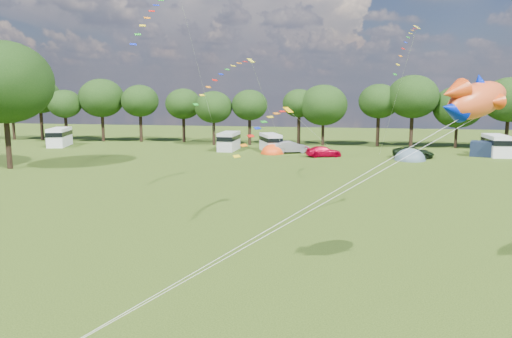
% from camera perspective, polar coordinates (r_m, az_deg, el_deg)
% --- Properties ---
extents(ground_plane, '(180.00, 180.00, 0.00)m').
position_cam_1_polar(ground_plane, '(21.18, -3.87, -14.25)').
color(ground_plane, black).
rests_on(ground_plane, ground).
extents(tree_line, '(102.98, 10.98, 10.27)m').
position_cam_1_polar(tree_line, '(73.87, 10.51, 7.47)').
color(tree_line, black).
rests_on(tree_line, ground).
extents(big_tree, '(10.00, 10.00, 13.28)m').
position_cam_1_polar(big_tree, '(58.31, -26.91, 8.83)').
color(big_tree, black).
rests_on(big_tree, ground).
extents(car_b, '(4.75, 3.30, 1.57)m').
position_cam_1_polar(car_b, '(65.52, 4.00, 2.51)').
color(car_b, gray).
rests_on(car_b, ground).
extents(car_c, '(4.64, 3.12, 1.29)m').
position_cam_1_polar(car_c, '(62.42, 7.73, 1.98)').
color(car_c, '#BC0023').
rests_on(car_c, ground).
extents(car_d, '(5.15, 2.59, 1.37)m').
position_cam_1_polar(car_d, '(63.84, 17.51, 1.83)').
color(car_d, black).
rests_on(car_d, ground).
extents(campervan_a, '(3.66, 5.87, 2.67)m').
position_cam_1_polar(campervan_a, '(78.59, -21.55, 3.49)').
color(campervan_a, white).
rests_on(campervan_a, ground).
extents(campervan_b, '(2.26, 5.10, 2.48)m').
position_cam_1_polar(campervan_b, '(68.47, -3.12, 3.27)').
color(campervan_b, '#BBBCBE').
rests_on(campervan_b, ground).
extents(campervan_c, '(3.77, 5.17, 2.33)m').
position_cam_1_polar(campervan_c, '(67.48, 1.68, 3.13)').
color(campervan_c, silver).
rests_on(campervan_c, ground).
extents(campervan_d, '(2.44, 5.44, 2.64)m').
position_cam_1_polar(campervan_d, '(69.48, 25.76, 2.52)').
color(campervan_d, white).
rests_on(campervan_d, ground).
extents(tent_orange, '(3.07, 3.36, 2.40)m').
position_cam_1_polar(tent_orange, '(64.94, 1.89, 1.79)').
color(tent_orange, '#F6440F').
rests_on(tent_orange, ground).
extents(tent_greyblue, '(3.71, 4.06, 2.76)m').
position_cam_1_polar(tent_greyblue, '(61.75, 17.17, 0.99)').
color(tent_greyblue, slate).
rests_on(tent_greyblue, ground).
extents(awning_navy, '(3.52, 3.14, 1.86)m').
position_cam_1_polar(awning_navy, '(68.48, 24.53, 2.11)').
color(awning_navy, '#151F34').
rests_on(awning_navy, ground).
extents(fish_kite, '(3.80, 3.57, 2.21)m').
position_cam_1_polar(fish_kite, '(22.37, 23.54, 7.25)').
color(fish_kite, '#E85222').
rests_on(fish_kite, ground).
extents(streamer_kite_a, '(3.40, 5.55, 5.78)m').
position_cam_1_polar(streamer_kite_a, '(49.98, -10.94, 17.77)').
color(streamer_kite_a, yellow).
rests_on(streamer_kite_a, ground).
extents(streamer_kite_b, '(4.17, 4.69, 3.79)m').
position_cam_1_polar(streamer_kite_b, '(41.19, -3.14, 10.87)').
color(streamer_kite_b, yellow).
rests_on(streamer_kite_b, ground).
extents(streamer_kite_c, '(3.08, 4.96, 2.79)m').
position_cam_1_polar(streamer_kite_c, '(31.23, 1.43, 5.27)').
color(streamer_kite_c, '#FFB505').
rests_on(streamer_kite_c, ground).
extents(streamer_kite_d, '(2.54, 5.06, 4.26)m').
position_cam_1_polar(streamer_kite_d, '(43.71, 17.03, 13.81)').
color(streamer_kite_d, yellow).
rests_on(streamer_kite_d, ground).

